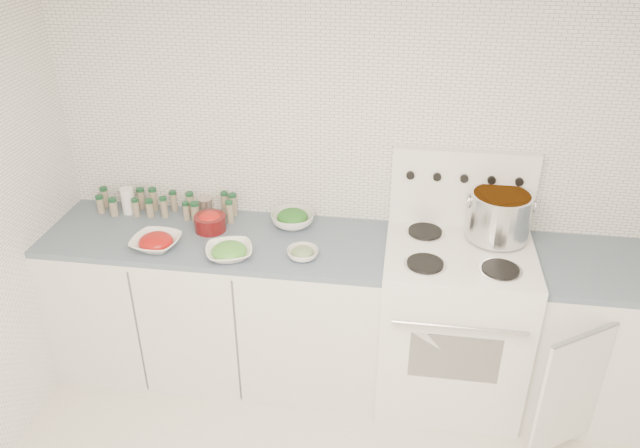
{
  "coord_description": "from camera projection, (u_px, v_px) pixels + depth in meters",
  "views": [
    {
      "loc": [
        0.16,
        -1.61,
        2.59
      ],
      "look_at": [
        -0.24,
        1.14,
        1.05
      ],
      "focal_mm": 35.0,
      "sensor_mm": 36.0,
      "label": 1
    }
  ],
  "objects": [
    {
      "name": "bowl_snowpea",
      "position": [
        229.0,
        251.0,
        3.17
      ],
      "size": [
        0.3,
        0.3,
        0.08
      ],
      "color": "white",
      "rests_on": "counter_left"
    },
    {
      "name": "salt_canister",
      "position": [
        128.0,
        201.0,
        3.57
      ],
      "size": [
        0.09,
        0.09,
        0.15
      ],
      "primitive_type": "cylinder",
      "rotation": [
        0.0,
        0.0,
        0.14
      ],
      "color": "white",
      "rests_on": "counter_left"
    },
    {
      "name": "tin_can",
      "position": [
        206.0,
        207.0,
        3.56
      ],
      "size": [
        0.09,
        0.09,
        0.1
      ],
      "primitive_type": "cylinder",
      "rotation": [
        0.0,
        0.0,
        -0.21
      ],
      "color": "#ABA090",
      "rests_on": "counter_left"
    },
    {
      "name": "spice_cluster",
      "position": [
        165.0,
        204.0,
        3.57
      ],
      "size": [
        0.82,
        0.16,
        0.14
      ],
      "color": "gray",
      "rests_on": "counter_left"
    },
    {
      "name": "counter_left",
      "position": [
        221.0,
        304.0,
        3.59
      ],
      "size": [
        1.85,
        0.62,
        0.9
      ],
      "color": "white",
      "rests_on": "ground"
    },
    {
      "name": "bowl_tomato",
      "position": [
        156.0,
        242.0,
        3.25
      ],
      "size": [
        0.27,
        0.27,
        0.08
      ],
      "color": "white",
      "rests_on": "counter_left"
    },
    {
      "name": "bowl_broccoli",
      "position": [
        293.0,
        218.0,
        3.45
      ],
      "size": [
        0.28,
        0.28,
        0.1
      ],
      "color": "white",
      "rests_on": "counter_left"
    },
    {
      "name": "counter_right",
      "position": [
        608.0,
        339.0,
        3.32
      ],
      "size": [
        0.89,
        0.85,
        0.9
      ],
      "color": "white",
      "rests_on": "ground"
    },
    {
      "name": "stove",
      "position": [
        452.0,
        318.0,
        3.4
      ],
      "size": [
        0.76,
        0.7,
        1.36
      ],
      "color": "white",
      "rests_on": "ground"
    },
    {
      "name": "bowl_pepper",
      "position": [
        210.0,
        222.0,
        3.41
      ],
      "size": [
        0.17,
        0.17,
        0.11
      ],
      "color": "#540E0F",
      "rests_on": "counter_left"
    },
    {
      "name": "stock_pot",
      "position": [
        499.0,
        214.0,
        3.21
      ],
      "size": [
        0.34,
        0.32,
        0.24
      ],
      "rotation": [
        0.0,
        0.0,
        -0.1
      ],
      "color": "silver",
      "rests_on": "stove"
    },
    {
      "name": "room_walls",
      "position": [
        344.0,
        263.0,
        1.92
      ],
      "size": [
        3.54,
        3.04,
        2.52
      ],
      "color": "white",
      "rests_on": "ground"
    },
    {
      "name": "bowl_zucchini",
      "position": [
        303.0,
        253.0,
        3.16
      ],
      "size": [
        0.16,
        0.16,
        0.06
      ],
      "color": "white",
      "rests_on": "counter_left"
    }
  ]
}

